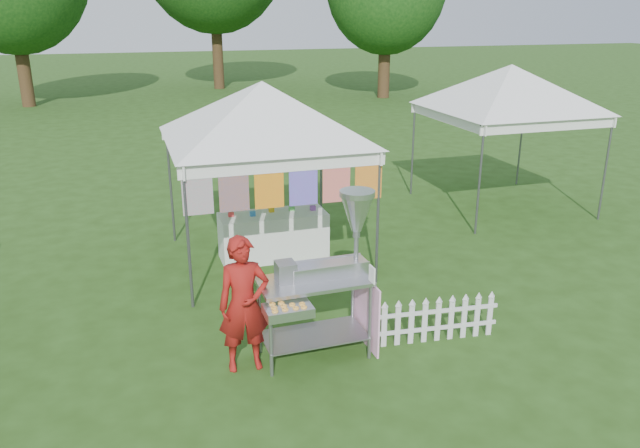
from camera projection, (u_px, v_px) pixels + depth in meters
name	position (u px, v px, depth m)	size (l,w,h in m)	color
ground	(332.00, 365.00, 7.51)	(120.00, 120.00, 0.00)	#254313
canopy_main	(262.00, 82.00, 9.68)	(4.24, 4.24, 3.45)	#59595E
canopy_right	(512.00, 65.00, 12.60)	(4.24, 4.24, 3.45)	#59595E
donut_cart	(332.00, 263.00, 7.39)	(1.47, 1.03, 2.05)	gray
vendor	(244.00, 304.00, 7.20)	(0.60, 0.40, 1.65)	maroon
picket_fence	(438.00, 320.00, 7.97)	(1.62, 0.18, 0.56)	silver
display_table	(273.00, 235.00, 10.65)	(1.80, 0.70, 0.79)	white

